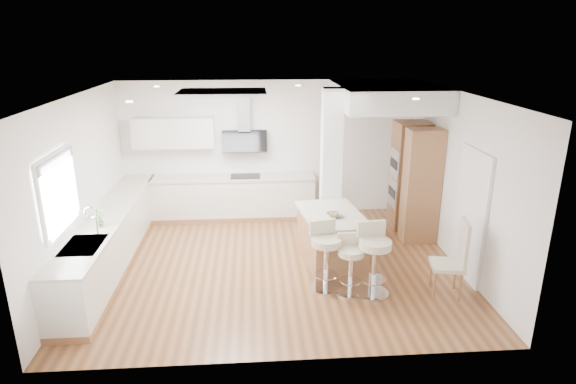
{
  "coord_description": "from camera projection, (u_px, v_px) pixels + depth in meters",
  "views": [
    {
      "loc": [
        -0.32,
        -7.26,
        3.67
      ],
      "look_at": [
        0.24,
        0.4,
        1.14
      ],
      "focal_mm": 30.0,
      "sensor_mm": 36.0,
      "label": 1
    }
  ],
  "objects": [
    {
      "name": "bar_stool_b",
      "position": [
        350.0,
        261.0,
        7.02
      ],
      "size": [
        0.43,
        0.43,
        0.91
      ],
      "rotation": [
        0.0,
        0.0,
        0.05
      ],
      "color": "silver",
      "rests_on": "ground"
    },
    {
      "name": "dining_chair",
      "position": [
        455.0,
        256.0,
        6.92
      ],
      "size": [
        0.53,
        0.53,
        1.17
      ],
      "rotation": [
        0.0,
        0.0,
        -0.19
      ],
      "color": "beige",
      "rests_on": "ground"
    },
    {
      "name": "counter_left",
      "position": [
        111.0,
        238.0,
        7.93
      ],
      "size": [
        0.63,
        4.5,
        1.35
      ],
      "color": "#9F6D44",
      "rests_on": "ground"
    },
    {
      "name": "counter_back",
      "position": [
        226.0,
        186.0,
        9.87
      ],
      "size": [
        3.62,
        0.63,
        2.5
      ],
      "color": "#9F6D44",
      "rests_on": "ground"
    },
    {
      "name": "peninsula",
      "position": [
        331.0,
        238.0,
        8.0
      ],
      "size": [
        1.12,
        1.54,
        0.94
      ],
      "rotation": [
        0.0,
        0.0,
        0.13
      ],
      "color": "#9F6D44",
      "rests_on": "ground"
    },
    {
      "name": "skylight",
      "position": [
        223.0,
        93.0,
        7.69
      ],
      "size": [
        4.1,
        2.1,
        0.06
      ],
      "color": "white",
      "rests_on": "ground"
    },
    {
      "name": "ceiling",
      "position": [
        275.0,
        264.0,
        8.04
      ],
      "size": [
        6.0,
        5.0,
        0.02
      ],
      "primitive_type": "cube",
      "color": "white",
      "rests_on": "ground"
    },
    {
      "name": "window_left",
      "position": [
        58.0,
        188.0,
        6.45
      ],
      "size": [
        0.06,
        1.28,
        1.07
      ],
      "color": "white",
      "rests_on": "ground"
    },
    {
      "name": "pillar",
      "position": [
        331.0,
        167.0,
        8.58
      ],
      "size": [
        0.35,
        0.35,
        2.8
      ],
      "color": "white",
      "rests_on": "ground"
    },
    {
      "name": "wall_right",
      "position": [
        459.0,
        180.0,
        7.81
      ],
      "size": [
        0.04,
        5.0,
        2.8
      ],
      "primitive_type": "cube",
      "color": "white",
      "rests_on": "ground"
    },
    {
      "name": "soffit",
      "position": [
        386.0,
        96.0,
        8.7
      ],
      "size": [
        1.78,
        2.2,
        0.4
      ],
      "color": "white",
      "rests_on": "ground"
    },
    {
      "name": "wall_back",
      "position": [
        269.0,
        149.0,
        9.97
      ],
      "size": [
        6.0,
        0.04,
        2.8
      ],
      "primitive_type": "cube",
      "color": "white",
      "rests_on": "ground"
    },
    {
      "name": "bar_stool_c",
      "position": [
        374.0,
        256.0,
        6.95
      ],
      "size": [
        0.55,
        0.55,
        1.09
      ],
      "rotation": [
        0.0,
        0.0,
        0.13
      ],
      "color": "silver",
      "rests_on": "ground"
    },
    {
      "name": "bar_stool_a",
      "position": [
        326.0,
        252.0,
        7.12
      ],
      "size": [
        0.57,
        0.57,
        1.05
      ],
      "rotation": [
        0.0,
        0.0,
        0.25
      ],
      "color": "silver",
      "rests_on": "ground"
    },
    {
      "name": "oven_column",
      "position": [
        414.0,
        180.0,
        9.06
      ],
      "size": [
        0.63,
        1.21,
        2.1
      ],
      "color": "#9F6D44",
      "rests_on": "ground"
    },
    {
      "name": "wall_left",
      "position": [
        80.0,
        189.0,
        7.4
      ],
      "size": [
        0.04,
        5.0,
        2.8
      ],
      "primitive_type": "cube",
      "color": "white",
      "rests_on": "ground"
    },
    {
      "name": "ground",
      "position": [
        275.0,
        264.0,
        8.04
      ],
      "size": [
        6.0,
        6.0,
        0.0
      ],
      "primitive_type": "plane",
      "color": "brown",
      "rests_on": "ground"
    },
    {
      "name": "doorway_right",
      "position": [
        470.0,
        217.0,
        7.37
      ],
      "size": [
        0.05,
        1.0,
        2.1
      ],
      "color": "#4F483E",
      "rests_on": "ground"
    }
  ]
}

